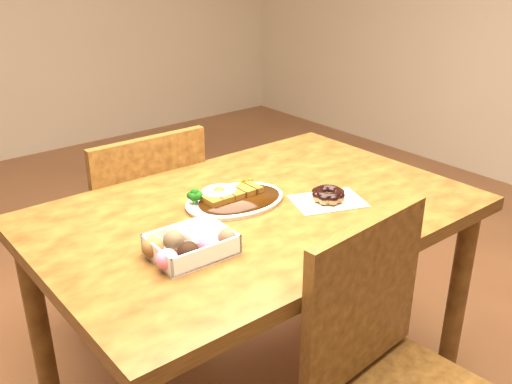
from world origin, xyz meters
TOP-DOWN VIEW (x-y plane):
  - table at (0.00, 0.00)m, footprint 1.20×0.80m
  - chair_far at (-0.10, 0.53)m, footprint 0.43×0.43m
  - katsu_curry_plate at (-0.03, 0.06)m, footprint 0.30×0.23m
  - donut_box at (-0.29, -0.11)m, footprint 0.22×0.15m
  - pon_de_ring at (0.18, -0.10)m, footprint 0.23×0.20m

SIDE VIEW (x-z plane):
  - chair_far at x=-0.10m, z-range 0.04..0.91m
  - table at x=0.00m, z-range 0.28..1.03m
  - katsu_curry_plate at x=-0.03m, z-range 0.74..0.79m
  - pon_de_ring at x=0.18m, z-range 0.75..0.79m
  - donut_box at x=-0.29m, z-range 0.75..0.80m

